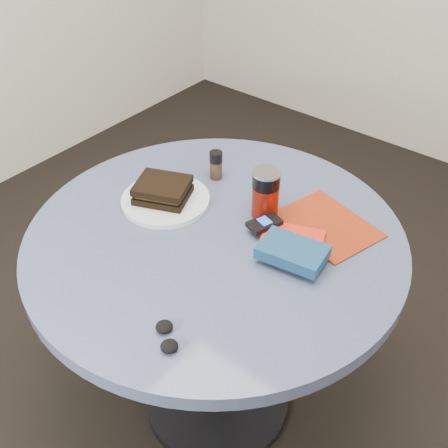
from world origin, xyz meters
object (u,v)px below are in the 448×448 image
Objects in this scene: table at (216,279)px; headphones at (167,336)px; pepper_grinder at (216,165)px; magazine at (327,225)px; novel at (293,252)px; mp3_player at (264,223)px; red_book at (292,239)px; sandwich at (163,190)px; plate at (166,200)px; soda_can at (266,194)px.

headphones reaches higher than table.
pepper_grinder is (-0.17, 0.21, 0.21)m from table.
novel reaches higher than magazine.
mp3_player reaches higher than headphones.
mp3_player is (-0.08, -0.01, 0.01)m from red_book.
sandwich is 0.46m from magazine.
pepper_grinder is at bearing 155.93° from mp3_player.
pepper_grinder reaches higher than novel.
pepper_grinder is 0.63m from headphones.
headphones reaches higher than plate.
plate is 2.82× the size of pepper_grinder.
pepper_grinder is 0.36m from red_book.
soda_can is 0.18m from magazine.
red_book reaches higher than table.
table is at bearing -51.26° from pepper_grinder.
soda_can reaches higher than plate.
red_book is at bearing 85.81° from headphones.
novel is (0.38, -0.17, -0.01)m from pepper_grinder.
sandwich is at bearing -164.43° from plate.
red_book reaches higher than plate.
sandwich is 1.82× the size of headphones.
table is at bearing -134.15° from mp3_player.
sandwich is (-0.01, -0.00, 0.03)m from plate.
mp3_player reaches higher than magazine.
red_book is (0.38, 0.08, -0.03)m from sandwich.
red_book is at bearing 29.55° from table.
mp3_player is 0.43m from headphones.
plate is at bearing -166.23° from mp3_player.
soda_can is 0.15m from red_book.
novel reaches higher than headphones.
mp3_player is (0.29, 0.07, 0.02)m from plate.
soda_can is at bearing 135.09° from red_book.
magazine is at bearing 25.18° from sandwich.
pepper_grinder is at bearing 146.82° from novel.
plate is 0.30m from mp3_player.
pepper_grinder reaches higher than magazine.
magazine is 2.57× the size of mp3_player.
red_book is 0.97× the size of novel.
table is 5.59× the size of sandwich.
plate is at bearing 15.57° from sandwich.
soda_can is 0.08m from mp3_player.
novel is 0.38m from headphones.
pepper_grinder is 0.55× the size of novel.
novel is (0.16, -0.12, -0.04)m from soda_can.
plate is 0.29m from soda_can.
headphones is (-0.03, -0.44, -0.00)m from red_book.
novel is (0.42, 0.02, -0.01)m from sandwich.
sandwich is 0.50m from headphones.
magazine is at bearing 1.03° from pepper_grinder.
headphones is at bearing -79.23° from soda_can.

